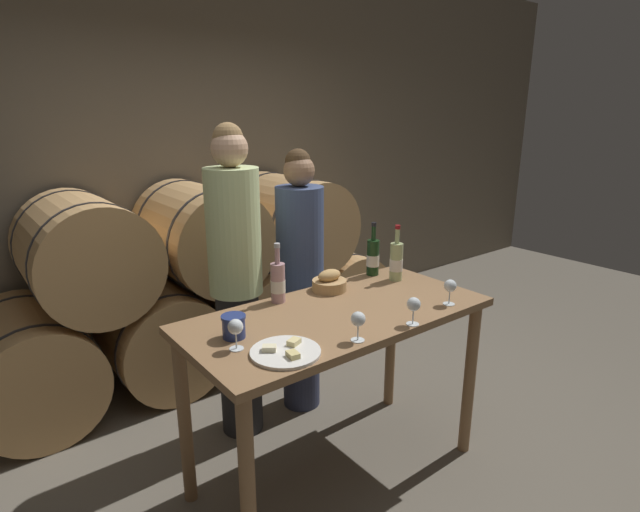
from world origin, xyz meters
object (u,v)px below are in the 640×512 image
(blue_crock, at_px, (234,325))
(wine_glass_right, at_px, (450,287))
(wine_bottle_white, at_px, (396,261))
(cheese_plate, at_px, (285,352))
(wine_glass_center, at_px, (414,305))
(wine_bottle_rose, at_px, (278,282))
(wine_glass_left, at_px, (358,320))
(person_left, at_px, (236,282))
(bread_basket, at_px, (329,282))
(person_right, at_px, (300,280))
(wine_bottle_red, at_px, (373,257))
(wine_glass_far_left, at_px, (236,328))
(tasting_table, at_px, (338,337))

(blue_crock, distance_m, wine_glass_right, 1.10)
(wine_bottle_white, height_order, wine_glass_right, wine_bottle_white)
(cheese_plate, distance_m, wine_glass_center, 0.64)
(wine_bottle_rose, bearing_deg, wine_glass_left, -88.17)
(cheese_plate, bearing_deg, person_left, 74.00)
(bread_basket, bearing_deg, wine_bottle_rose, 174.64)
(person_right, distance_m, wine_glass_left, 1.05)
(wine_bottle_red, distance_m, wine_glass_right, 0.59)
(person_left, distance_m, wine_bottle_white, 0.93)
(wine_bottle_red, distance_m, wine_glass_far_left, 1.18)
(wine_bottle_rose, bearing_deg, wine_bottle_white, -9.99)
(person_right, xyz_separation_m, wine_glass_far_left, (-0.84, -0.72, 0.17))
(tasting_table, xyz_separation_m, bread_basket, (0.15, 0.26, 0.18))
(wine_bottle_red, distance_m, wine_glass_center, 0.74)
(person_left, relative_size, wine_bottle_white, 5.61)
(person_right, height_order, wine_bottle_rose, person_right)
(wine_bottle_rose, relative_size, wine_glass_right, 2.35)
(wine_glass_far_left, distance_m, wine_glass_left, 0.51)
(tasting_table, xyz_separation_m, person_left, (-0.20, 0.66, 0.15))
(tasting_table, distance_m, bread_basket, 0.35)
(wine_bottle_white, relative_size, cheese_plate, 1.13)
(tasting_table, relative_size, wine_glass_left, 11.52)
(wine_glass_far_left, bearing_deg, wine_bottle_red, 18.20)
(wine_bottle_red, xyz_separation_m, wine_glass_right, (-0.02, -0.59, -0.02))
(wine_glass_far_left, distance_m, wine_glass_right, 1.12)
(blue_crock, relative_size, wine_glass_center, 0.81)
(wine_bottle_rose, bearing_deg, person_left, 96.50)
(wine_bottle_white, bearing_deg, wine_glass_far_left, -169.48)
(wine_bottle_red, xyz_separation_m, bread_basket, (-0.38, -0.05, -0.07))
(wine_bottle_red, height_order, cheese_plate, wine_bottle_red)
(wine_glass_right, bearing_deg, person_right, 105.52)
(cheese_plate, xyz_separation_m, wine_glass_right, (0.96, -0.06, 0.09))
(bread_basket, relative_size, wine_glass_far_left, 1.42)
(tasting_table, xyz_separation_m, wine_glass_left, (-0.14, -0.30, 0.23))
(wine_bottle_white, xyz_separation_m, wine_glass_center, (-0.40, -0.49, -0.02))
(wine_bottle_red, xyz_separation_m, wine_bottle_white, (0.04, -0.15, 0.00))
(wine_glass_center, bearing_deg, wine_glass_left, 174.56)
(wine_bottle_red, height_order, wine_glass_right, wine_bottle_red)
(blue_crock, height_order, wine_glass_center, wine_glass_center)
(tasting_table, bearing_deg, blue_crock, 174.59)
(person_right, xyz_separation_m, wine_glass_right, (0.26, -0.94, 0.17))
(person_right, xyz_separation_m, blue_crock, (-0.79, -0.61, 0.13))
(person_right, xyz_separation_m, wine_bottle_white, (0.32, -0.50, 0.18))
(person_left, xyz_separation_m, wine_bottle_white, (0.77, -0.50, 0.10))
(blue_crock, bearing_deg, wine_bottle_white, 5.62)
(bread_basket, xyz_separation_m, cheese_plate, (-0.61, -0.47, -0.04))
(person_left, relative_size, wine_bottle_red, 5.72)
(wine_bottle_red, bearing_deg, tasting_table, -149.31)
(wine_glass_right, bearing_deg, cheese_plate, 176.23)
(tasting_table, xyz_separation_m, wine_glass_center, (0.17, -0.33, 0.23))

